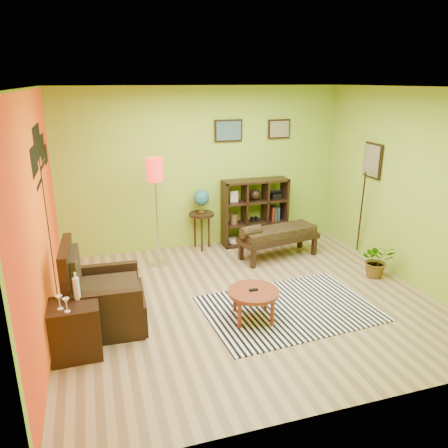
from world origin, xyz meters
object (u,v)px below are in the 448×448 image
object	(u,v)px
armchair	(101,301)
side_cabinet	(76,329)
coffee_table	(253,294)
cube_shelf	(256,212)
bench	(277,235)
potted_plant	(377,264)
globe_table	(201,205)
floor_lamp	(155,180)

from	to	relation	value
armchair	side_cabinet	distance (m)	0.60
coffee_table	armchair	size ratio (longest dim) A/B	0.59
cube_shelf	bench	xyz separation A→B (m)	(0.09, -0.76, -0.19)
armchair	potted_plant	distance (m)	4.09
globe_table	cube_shelf	bearing A→B (deg)	-1.14
coffee_table	potted_plant	distance (m)	2.34
armchair	cube_shelf	distance (m)	3.55
side_cabinet	floor_lamp	bearing A→B (deg)	60.18
armchair	globe_table	bearing A→B (deg)	49.86
side_cabinet	potted_plant	xyz separation A→B (m)	(4.37, 0.74, -0.10)
side_cabinet	armchair	bearing A→B (deg)	61.21
armchair	globe_table	xyz separation A→B (m)	(1.82, 2.16, 0.49)
coffee_table	bench	distance (m)	2.08
floor_lamp	side_cabinet	bearing A→B (deg)	-119.82
coffee_table	floor_lamp	distance (m)	2.48
armchair	floor_lamp	world-z (taller)	floor_lamp
potted_plant	side_cabinet	bearing A→B (deg)	-170.34
floor_lamp	potted_plant	size ratio (longest dim) A/B	3.27
armchair	floor_lamp	bearing A→B (deg)	59.86
potted_plant	bench	bearing A→B (deg)	135.18
side_cabinet	bench	xyz separation A→B (m)	(3.20, 1.90, 0.10)
floor_lamp	potted_plant	bearing A→B (deg)	-24.81
armchair	cube_shelf	bearing A→B (deg)	37.08
cube_shelf	potted_plant	world-z (taller)	cube_shelf
globe_table	bench	size ratio (longest dim) A/B	0.74
coffee_table	bench	xyz separation A→B (m)	(1.09, 1.77, 0.07)
globe_table	bench	xyz separation A→B (m)	(1.10, -0.78, -0.41)
side_cabinet	floor_lamp	xyz separation A→B (m)	(1.25, 2.18, 1.11)
side_cabinet	potted_plant	world-z (taller)	side_cabinet
globe_table	bench	distance (m)	1.41
floor_lamp	bench	world-z (taller)	floor_lamp
coffee_table	globe_table	world-z (taller)	globe_table
coffee_table	armchair	xyz separation A→B (m)	(-1.82, 0.39, -0.01)
coffee_table	armchair	world-z (taller)	armchair
side_cabinet	bench	world-z (taller)	side_cabinet
cube_shelf	side_cabinet	bearing A→B (deg)	-139.51
floor_lamp	cube_shelf	bearing A→B (deg)	14.31
globe_table	armchair	bearing A→B (deg)	-130.14
side_cabinet	coffee_table	bearing A→B (deg)	3.44
floor_lamp	potted_plant	distance (m)	3.64
armchair	potted_plant	size ratio (longest dim) A/B	2.04
floor_lamp	bench	bearing A→B (deg)	-8.31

